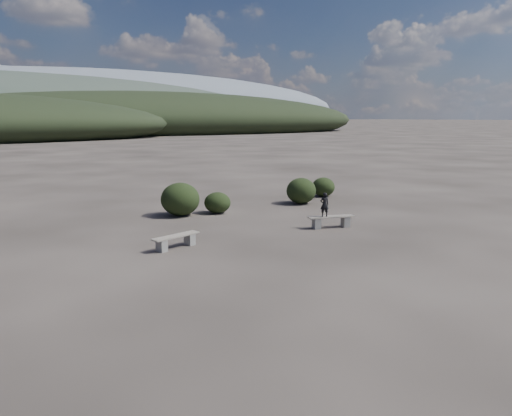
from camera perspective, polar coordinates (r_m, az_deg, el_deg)
ground at (r=13.90m, az=8.57°, el=-6.59°), size 1200.00×1200.00×0.00m
bench_left at (r=15.72m, az=-9.13°, el=-3.66°), size 1.68×0.79×0.41m
bench_right at (r=18.56m, az=8.58°, el=-1.44°), size 1.77×0.82×0.43m
seated_person at (r=18.34m, az=7.84°, el=0.39°), size 0.38×0.31×0.89m
shrub_b at (r=20.78m, az=-8.65°, el=1.00°), size 1.60×1.60×1.37m
shrub_c at (r=21.18m, az=-4.43°, el=0.62°), size 1.12×1.12×0.90m
shrub_d at (r=23.52m, az=5.18°, el=1.97°), size 1.39×1.39×1.21m
shrub_e at (r=25.81m, az=7.71°, el=2.40°), size 1.17×1.17×0.98m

